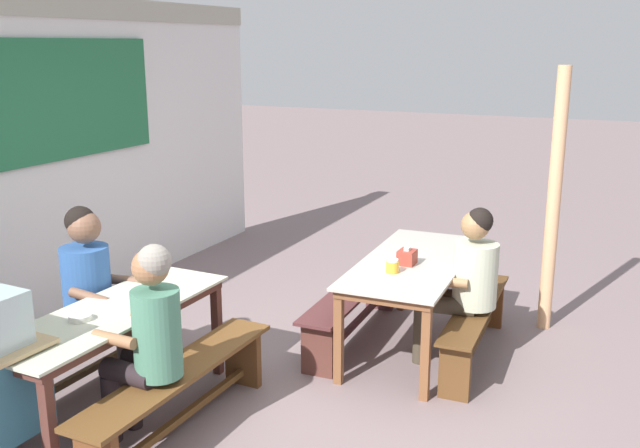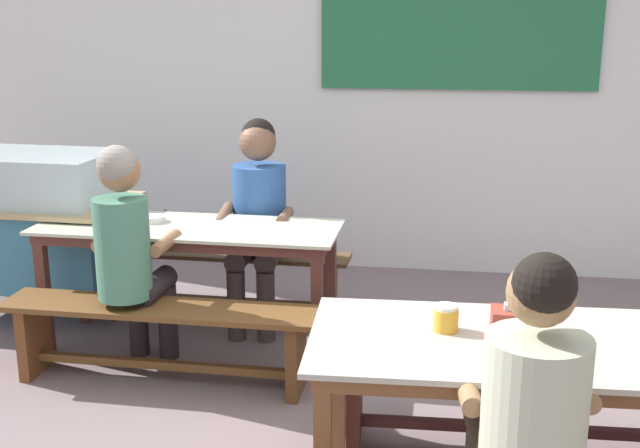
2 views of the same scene
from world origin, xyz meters
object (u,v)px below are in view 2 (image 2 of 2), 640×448
Objects in this scene: dining_table_near at (543,359)px; condiment_jar at (446,318)px; bench_far_back at (216,272)px; dining_table_far at (189,239)px; tissue_box at (511,323)px; food_cart at (31,222)px; person_left_back_turned at (129,247)px; person_center_facing at (258,209)px; person_near_front at (528,405)px; bench_far_front at (160,330)px; bench_near_back at (519,390)px; soup_bowl at (154,219)px.

condiment_jar reaches higher than dining_table_near.
dining_table_far is at bearing -90.85° from bench_far_back.
tissue_box reaches higher than bench_far_back.
dining_table_far is 1.13× the size of food_cart.
person_center_facing is at bearing 60.18° from person_left_back_turned.
person_near_front reaches higher than dining_table_near.
person_near_front reaches higher than tissue_box.
person_center_facing reaches higher than bench_far_front.
bench_near_back is at bearing -42.00° from person_center_facing.
bench_far_front is at bearing 153.58° from dining_table_near.
soup_bowl is (0.91, -0.26, 0.12)m from food_cart.
bench_far_back is at bearing 126.24° from person_near_front.
person_near_front is 2.71m from soup_bowl.
person_center_facing is at bearing 71.26° from bench_far_front.
food_cart reaches higher than bench_far_back.
person_near_front is 0.46m from tissue_box.
person_center_facing reaches higher than bench_far_back.
bench_near_back is (-0.02, 0.50, -0.38)m from dining_table_near.
person_near_front is at bearing -102.71° from dining_table_near.
person_near_front is (-0.08, -0.93, 0.40)m from bench_near_back.
person_center_facing is 9.43× the size of soup_bowl.
dining_table_near reaches higher than bench_far_front.
bench_far_back is 2.41m from condiment_jar.
person_near_front reaches higher than condiment_jar.
bench_far_back is 1.36× the size of person_left_back_turned.
tissue_box is 1.44× the size of condiment_jar.
tissue_box is (1.39, -1.82, 0.05)m from person_center_facing.
person_center_facing is (-1.49, 1.34, 0.45)m from bench_near_back.
food_cart reaches higher than tissue_box.
person_center_facing is 2.67m from person_near_front.
dining_table_far is at bearing 66.71° from person_left_back_turned.
condiment_jar is (2.60, -1.67, 0.15)m from food_cart.
food_cart is at bearing 143.04° from person_near_front.
bench_far_back is 1.34× the size of person_center_facing.
bench_far_back is at bearing 141.81° from bench_near_back.
bench_far_back is 0.68m from soup_bowl.
bench_far_front is at bearing -108.74° from person_center_facing.
person_center_facing is (0.32, 0.93, 0.44)m from bench_far_front.
person_center_facing is 12.65× the size of condiment_jar.
dining_table_far is 0.25m from soup_bowl.
bench_near_back is at bearing -26.79° from dining_table_far.
soup_bowl reaches higher than bench_near_back.
bench_far_back is 17.01× the size of condiment_jar.
dining_table_near is at bearing 77.29° from person_near_front.
food_cart reaches higher than soup_bowl.
dining_table_near is 0.63m from bench_near_back.
person_center_facing reaches higher than dining_table_far.
tissue_box is at bearing -7.76° from condiment_jar.
tissue_box is at bearing -36.94° from soup_bowl.
food_cart is (-1.14, 0.32, -0.02)m from dining_table_far.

